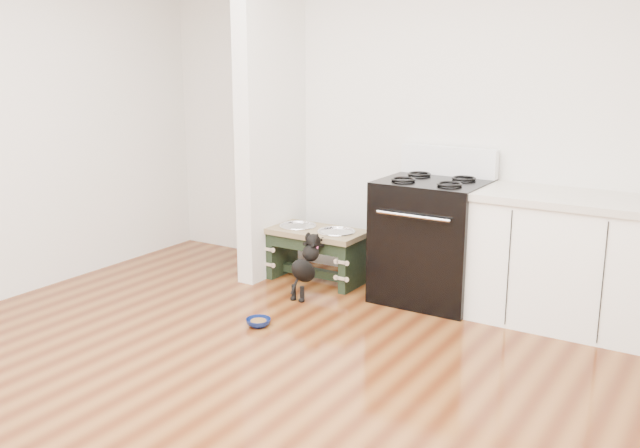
{
  "coord_description": "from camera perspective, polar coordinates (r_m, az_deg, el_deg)",
  "views": [
    {
      "loc": [
        2.29,
        -2.67,
        1.85
      ],
      "look_at": [
        -0.42,
        1.65,
        0.61
      ],
      "focal_mm": 40.0,
      "sensor_mm": 36.0,
      "label": 1
    }
  ],
  "objects": [
    {
      "name": "ground",
      "position": [
        3.97,
        -7.77,
        -14.21
      ],
      "size": [
        5.0,
        5.0,
        0.0
      ],
      "primitive_type": "plane",
      "color": "#4B210D",
      "rests_on": "ground"
    },
    {
      "name": "puppy",
      "position": [
        5.46,
        -1.11,
        -3.17
      ],
      "size": [
        0.14,
        0.41,
        0.49
      ],
      "color": "black",
      "rests_on": "ground"
    },
    {
      "name": "cabinet_run",
      "position": [
        5.15,
        19.06,
        -2.81
      ],
      "size": [
        1.24,
        0.64,
        0.91
      ],
      "color": "white",
      "rests_on": "ground"
    },
    {
      "name": "dog_feeder",
      "position": [
        5.82,
        -0.3,
        -1.64
      ],
      "size": [
        0.8,
        0.43,
        0.45
      ],
      "color": "black",
      "rests_on": "ground"
    },
    {
      "name": "floor_bowl",
      "position": [
        4.97,
        -4.95,
        -7.84
      ],
      "size": [
        0.17,
        0.17,
        0.05
      ],
      "rotation": [
        0.0,
        0.0,
        0.02
      ],
      "color": "#0B184E",
      "rests_on": "ground"
    },
    {
      "name": "oven_range",
      "position": [
        5.41,
        8.92,
        -1.15
      ],
      "size": [
        0.76,
        0.69,
        1.14
      ],
      "color": "black",
      "rests_on": "ground"
    },
    {
      "name": "room_shell",
      "position": [
        3.52,
        -8.62,
        9.81
      ],
      "size": [
        5.0,
        5.0,
        5.0
      ],
      "color": "silver",
      "rests_on": "ground"
    },
    {
      "name": "partition_wall",
      "position": [
        5.91,
        -3.92,
        8.81
      ],
      "size": [
        0.15,
        0.8,
        2.7
      ],
      "primitive_type": "cube",
      "color": "silver",
      "rests_on": "ground"
    }
  ]
}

